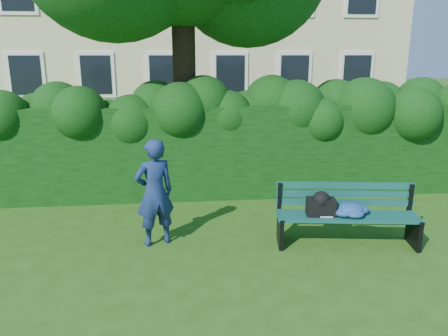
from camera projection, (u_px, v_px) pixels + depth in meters
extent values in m
plane|color=#294E13|center=(228.00, 237.00, 6.78)|extent=(80.00, 80.00, 0.00)
cube|color=white|center=(26.00, 75.00, 15.27)|extent=(1.30, 0.08, 1.60)
cube|color=black|center=(26.00, 75.00, 15.23)|extent=(1.05, 0.04, 1.35)
cube|color=white|center=(96.00, 75.00, 15.51)|extent=(1.30, 0.08, 1.60)
cube|color=black|center=(96.00, 75.00, 15.47)|extent=(1.05, 0.04, 1.35)
cube|color=white|center=(164.00, 74.00, 15.74)|extent=(1.30, 0.08, 1.60)
cube|color=black|center=(164.00, 75.00, 15.71)|extent=(1.05, 0.04, 1.35)
cube|color=white|center=(230.00, 74.00, 15.98)|extent=(1.30, 0.08, 1.60)
cube|color=black|center=(230.00, 74.00, 15.95)|extent=(1.05, 0.04, 1.35)
cube|color=white|center=(294.00, 74.00, 16.22)|extent=(1.30, 0.08, 1.60)
cube|color=black|center=(295.00, 74.00, 16.18)|extent=(1.05, 0.04, 1.35)
cube|color=white|center=(356.00, 74.00, 16.46)|extent=(1.30, 0.08, 1.60)
cube|color=black|center=(357.00, 74.00, 16.42)|extent=(1.05, 0.04, 1.35)
cube|color=black|center=(216.00, 150.00, 8.67)|extent=(10.00, 1.00, 1.80)
cylinder|color=black|center=(184.00, 72.00, 8.45)|extent=(0.44, 0.44, 4.82)
cube|color=#0D413D|center=(351.00, 221.00, 6.21)|extent=(2.05, 0.38, 0.04)
cube|color=#0D413D|center=(349.00, 218.00, 6.33)|extent=(2.05, 0.38, 0.04)
cube|color=#0D413D|center=(347.00, 215.00, 6.45)|extent=(2.05, 0.38, 0.04)
cube|color=#0D413D|center=(345.00, 212.00, 6.56)|extent=(2.05, 0.38, 0.04)
cube|color=#0D413D|center=(344.00, 202.00, 6.61)|extent=(2.05, 0.32, 0.10)
cube|color=#0D413D|center=(345.00, 194.00, 6.58)|extent=(2.05, 0.32, 0.10)
cube|color=#0D413D|center=(345.00, 185.00, 6.56)|extent=(2.05, 0.32, 0.10)
cube|color=black|center=(280.00, 230.00, 6.48)|extent=(0.13, 0.50, 0.44)
cube|color=black|center=(280.00, 197.00, 6.62)|extent=(0.07, 0.07, 0.45)
cube|color=black|center=(281.00, 218.00, 6.37)|extent=(0.12, 0.42, 0.05)
cube|color=black|center=(414.00, 232.00, 6.42)|extent=(0.13, 0.50, 0.44)
cube|color=black|center=(410.00, 199.00, 6.56)|extent=(0.07, 0.07, 0.45)
cube|color=black|center=(417.00, 219.00, 6.31)|extent=(0.12, 0.42, 0.05)
cube|color=white|center=(326.00, 216.00, 6.34)|extent=(0.20, 0.15, 0.02)
cube|color=black|center=(321.00, 207.00, 6.36)|extent=(0.44, 0.28, 0.25)
imported|color=navy|center=(155.00, 193.00, 6.35)|extent=(0.68, 0.57, 1.60)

